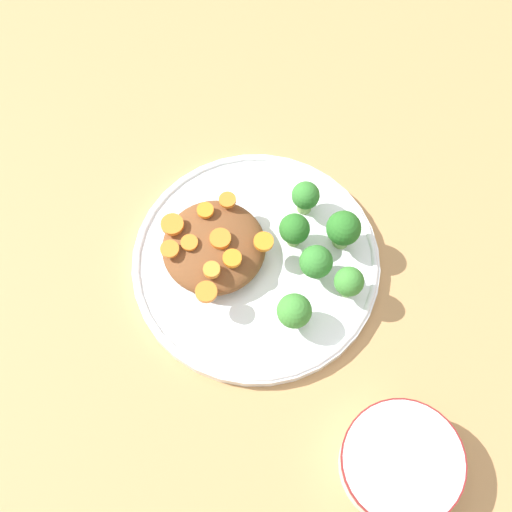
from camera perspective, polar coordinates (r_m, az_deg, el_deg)
name	(u,v)px	position (r m, az deg, el deg)	size (l,w,h in m)	color
ground_plane	(256,266)	(0.82, 0.00, -0.81)	(4.00, 4.00, 0.00)	tan
plate	(256,263)	(0.81, 0.00, -0.55)	(0.28, 0.28, 0.02)	white
dip_bowl	(401,463)	(0.75, 11.51, -15.92)	(0.12, 0.12, 0.04)	silver
stew_mound	(214,247)	(0.79, -3.38, 0.72)	(0.12, 0.12, 0.04)	brown
broccoli_floret_0	(294,312)	(0.75, 3.07, -4.46)	(0.04, 0.04, 0.05)	#759E51
broccoli_floret_1	(349,282)	(0.77, 7.44, -2.10)	(0.03, 0.03, 0.05)	#7FA85B
broccoli_floret_2	(294,230)	(0.79, 3.09, 2.11)	(0.03, 0.03, 0.05)	#759E51
broccoli_floret_3	(343,229)	(0.79, 7.01, 2.13)	(0.04, 0.04, 0.06)	#759E51
broccoli_floret_4	(305,197)	(0.81, 3.98, 4.75)	(0.03, 0.03, 0.05)	#759E51
broccoli_floret_5	(316,262)	(0.77, 4.82, -0.51)	(0.04, 0.04, 0.05)	#759E51
carrot_slice_0	(232,258)	(0.77, -1.92, -0.20)	(0.02, 0.02, 0.01)	orange
carrot_slice_1	(189,243)	(0.78, -5.35, 1.07)	(0.02, 0.02, 0.00)	orange
carrot_slice_2	(212,270)	(0.76, -3.57, -1.12)	(0.02, 0.02, 0.01)	orange
carrot_slice_3	(262,240)	(0.77, 0.49, 1.29)	(0.02, 0.02, 0.01)	orange
carrot_slice_4	(220,239)	(0.78, -2.87, 1.39)	(0.02, 0.02, 0.01)	orange
carrot_slice_5	(172,224)	(0.79, -6.71, 2.53)	(0.03, 0.03, 0.01)	orange
carrot_slice_6	(227,200)	(0.80, -2.30, 4.50)	(0.02, 0.02, 0.00)	orange
carrot_slice_7	(205,210)	(0.79, -4.08, 3.66)	(0.02, 0.02, 0.01)	orange
carrot_slice_8	(206,292)	(0.75, -4.00, -2.89)	(0.02, 0.02, 0.01)	orange
carrot_slice_9	(170,249)	(0.78, -6.92, 0.56)	(0.02, 0.02, 0.00)	orange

